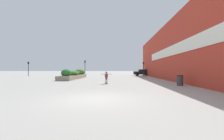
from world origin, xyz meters
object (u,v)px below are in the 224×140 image
traffic_light_left (85,66)px  traffic_light_far_left (28,66)px  skateboarder (106,76)px  trash_bin (180,80)px  car_leftmost (143,72)px  traffic_light_right (143,66)px  skateboard (106,83)px  car_center_left (187,72)px

traffic_light_left → traffic_light_far_left: (-12.33, -0.61, -0.17)m
skateboarder → trash_bin: skateboarder is taller
car_leftmost → traffic_light_right: (-0.47, -3.54, 1.34)m
traffic_light_right → skateboarder: bearing=-111.2°
skateboarder → trash_bin: 6.92m
skateboard → car_leftmost: bearing=57.9°
car_leftmost → traffic_light_left: traffic_light_left is taller
skateboard → trash_bin: trash_bin is taller
traffic_light_left → traffic_light_far_left: traffic_light_left is taller
skateboard → car_center_left: bearing=36.7°
car_center_left → traffic_light_right: 11.25m
skateboard → car_center_left: car_center_left is taller
traffic_light_far_left → car_leftmost: bearing=8.2°
car_leftmost → traffic_light_left: (-13.07, -3.06, 1.55)m
skateboarder → traffic_light_left: size_ratio=0.34×
skateboard → car_leftmost: (6.94, 20.24, 0.73)m
skateboarder → car_center_left: bearing=36.7°
car_center_left → skateboarder: bearing=-40.1°
skateboarder → traffic_light_far_left: bearing=124.9°
trash_bin → car_center_left: bearing=64.6°
trash_bin → car_leftmost: (0.19, 21.73, 0.33)m
skateboarder → traffic_light_left: (-6.13, 17.18, 1.56)m
skateboard → traffic_light_right: 18.03m
skateboarder → car_leftmost: size_ratio=0.27×
traffic_light_right → traffic_light_far_left: traffic_light_far_left is taller
car_center_left → traffic_light_right: bearing=-71.5°
skateboard → car_leftmost: 21.41m
traffic_light_right → traffic_light_far_left: 24.94m
skateboard → trash_bin: 6.92m
trash_bin → traffic_light_right: traffic_light_right is taller
traffic_light_far_left → skateboarder: bearing=-41.9°
traffic_light_left → trash_bin: bearing=-55.4°
skateboard → skateboarder: size_ratio=0.69×
traffic_light_right → traffic_light_left: bearing=177.8°
skateboarder → trash_bin: (6.75, -1.49, -0.32)m
skateboard → skateboarder: 0.72m
skateboard → traffic_light_far_left: traffic_light_far_left is taller
trash_bin → traffic_light_right: size_ratio=0.30×
car_leftmost → traffic_light_right: traffic_light_right is taller
skateboard → trash_bin: (6.75, -1.49, 0.40)m
car_center_left → traffic_light_far_left: 35.74m
traffic_light_right → skateboard: bearing=-111.2°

